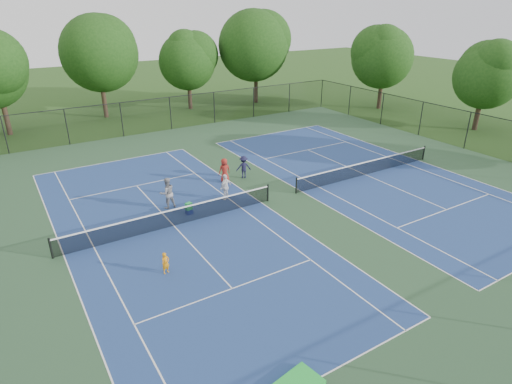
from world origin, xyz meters
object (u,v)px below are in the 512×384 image
child_player (166,263)px  ball_crate (189,212)px  tree_side_e (385,54)px  tree_back_c (187,58)px  bystander_c (225,170)px  bystander_a (225,187)px  instructor (167,193)px  ball_hopper (189,206)px  tree_back_d (256,42)px  bystander_b (244,167)px  tree_side_f (486,72)px  tree_back_b (97,50)px

child_player → ball_crate: 5.73m
tree_side_e → tree_back_c: bearing=148.6°
tree_side_e → bystander_c: size_ratio=5.50×
bystander_a → instructor: bearing=-36.9°
instructor → ball_crate: instructor is taller
bystander_c → tree_back_c: bearing=-102.8°
ball_hopper → tree_back_d: bearing=51.0°
bystander_a → ball_hopper: size_ratio=4.08×
tree_side_e → bystander_b: 25.94m
tree_back_c → bystander_c: size_ratio=5.20×
tree_back_c → tree_side_f: bearing=-49.2°
child_player → bystander_b: (8.51, 7.85, 0.26)m
child_player → bystander_b: bearing=28.7°
child_player → ball_crate: size_ratio=2.88×
tree_back_c → tree_side_e: (18.00, -11.00, 0.33)m
tree_side_e → instructor: 32.05m
bystander_c → tree_back_b: bearing=-79.2°
tree_back_c → bystander_a: size_ratio=5.22×
tree_back_d → instructor: (-19.42, -21.74, -5.90)m
tree_side_e → ball_hopper: tree_side_e is taller
tree_side_f → bystander_c: (-25.81, 1.01, -4.44)m
ball_crate → ball_hopper: (0.00, 0.00, 0.34)m
child_player → instructor: 6.64m
bystander_b → bystander_c: 1.43m
tree_back_c → tree_side_f: (19.00, -22.00, -0.23)m
tree_back_b → bystander_c: 22.84m
child_player → tree_back_d: bearing=37.9°
tree_back_d → bystander_a: 28.25m
instructor → bystander_b: (6.03, 1.71, -0.15)m
tree_side_e → bystander_b: bearing=-156.8°
tree_side_f → tree_side_e: bearing=95.2°
tree_side_f → instructor: (-30.42, -0.74, -4.33)m
bystander_a → bystander_c: (1.24, 2.46, 0.00)m
bystander_a → ball_hopper: bystander_a is taller
bystander_b → bystander_c: bystander_c is taller
bystander_b → ball_hopper: bystander_b is taller
bystander_a → ball_hopper: 2.78m
bystander_c → ball_crate: bearing=43.8°
ball_crate → instructor: bearing=116.3°
tree_back_b → ball_hopper: (-1.74, -25.12, -6.11)m
tree_side_f → bystander_a: 27.46m
tree_side_f → instructor: 30.74m
child_player → instructor: instructor is taller
tree_back_d → bystander_c: (-14.81, -19.99, -6.02)m
tree_back_b → bystander_a: 25.15m
ball_crate → ball_hopper: ball_hopper is taller
tree_side_f → tree_back_b: bearing=140.6°
tree_back_b → tree_side_f: 36.26m
tree_back_d → instructor: size_ratio=5.63×
tree_back_b → tree_back_d: size_ratio=0.97×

